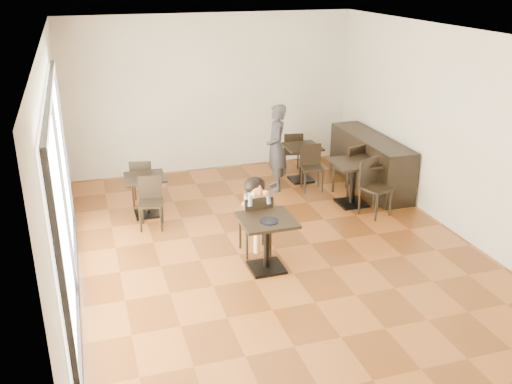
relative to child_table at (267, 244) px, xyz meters
name	(u,v)px	position (x,y,z in m)	size (l,w,h in m)	color
floor	(275,249)	(0.32, 0.54, -0.40)	(6.00, 8.00, 0.01)	brown
ceiling	(278,35)	(0.32, 0.54, 2.80)	(6.00, 8.00, 0.01)	white
wall_back	(212,94)	(0.32, 4.54, 1.20)	(6.00, 0.01, 3.20)	silver
wall_front	(440,292)	(0.32, -3.46, 1.20)	(6.00, 0.01, 3.20)	silver
wall_left	(57,171)	(-2.68, 0.54, 1.20)	(0.01, 8.00, 3.20)	silver
wall_right	(455,133)	(3.32, 0.54, 1.20)	(0.01, 8.00, 3.20)	silver
storefront_window	(61,199)	(-2.65, 0.04, 1.00)	(0.04, 4.50, 2.60)	white
child_table	(267,244)	(0.00, 0.00, 0.00)	(0.75, 0.75, 0.79)	black
child_chair	(255,223)	(0.00, 0.55, 0.08)	(0.43, 0.43, 0.95)	black
child	(255,216)	(0.00, 0.55, 0.20)	(0.43, 0.60, 1.20)	slate
plate	(269,221)	(0.00, -0.10, 0.40)	(0.27, 0.27, 0.02)	black
pizza_slice	(259,193)	(0.00, 0.36, 0.64)	(0.28, 0.21, 0.06)	#D9B072
adult_patron	(276,148)	(1.17, 2.93, 0.44)	(0.61, 0.40, 1.67)	#323136
cafe_table_mid	(353,183)	(2.24, 1.80, 0.01)	(0.77, 0.77, 0.82)	black
cafe_table_left	(147,196)	(-1.38, 2.44, -0.04)	(0.67, 0.67, 0.71)	black
cafe_table_back	(302,163)	(1.82, 3.23, -0.03)	(0.69, 0.69, 0.73)	black
chair_mid_a	(348,168)	(2.40, 2.35, 0.09)	(0.44, 0.44, 0.98)	black
chair_mid_b	(376,189)	(2.40, 1.25, 0.09)	(0.44, 0.44, 0.98)	black
chair_left_a	(142,181)	(-1.38, 2.99, 0.03)	(0.39, 0.39, 0.86)	black
chair_left_b	(151,204)	(-1.38, 1.89, 0.03)	(0.39, 0.39, 0.86)	black
chair_back_a	(292,152)	(1.82, 3.78, 0.04)	(0.39, 0.39, 0.88)	black
chair_back_b	(312,168)	(1.82, 2.68, 0.04)	(0.39, 0.39, 0.88)	black
service_counter	(370,162)	(2.97, 2.54, 0.10)	(0.60, 2.40, 1.00)	black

